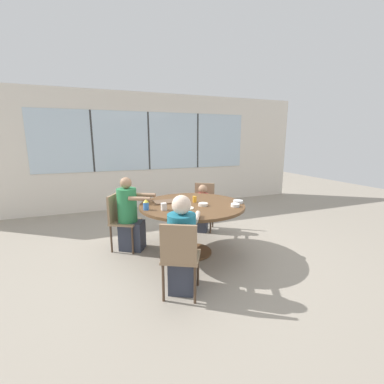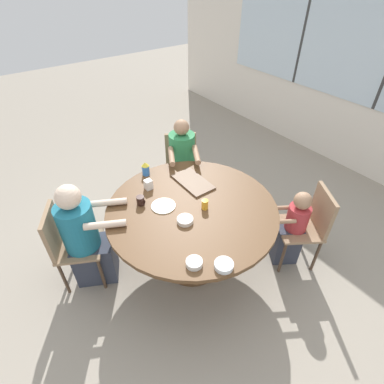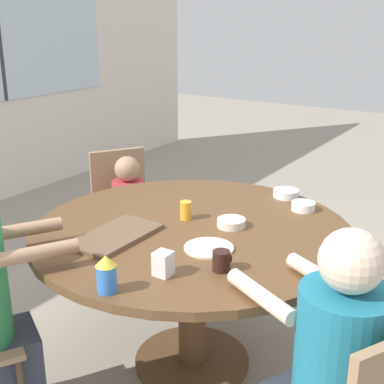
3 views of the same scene
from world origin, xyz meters
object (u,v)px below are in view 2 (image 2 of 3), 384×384
(bowl_fruit, at_px, (224,265))
(bowl_cereal, at_px, (185,220))
(chair_for_toddler, at_px, (310,222))
(juice_glass, at_px, (205,204))
(milk_carton_small, at_px, (148,184))
(person_toddler, at_px, (291,231))
(chair_for_man_blue_shirt, at_px, (181,162))
(person_woman_green_shirt, at_px, (86,240))
(coffee_mug, at_px, (141,201))
(bowl_white_shallow, at_px, (194,263))
(person_man_blue_shirt, at_px, (183,170))
(chair_for_woman_green_shirt, at_px, (67,241))
(sippy_cup, at_px, (146,168))

(bowl_fruit, bearing_deg, bowl_cereal, 175.34)
(chair_for_toddler, relative_size, juice_glass, 9.46)
(milk_carton_small, xyz_separation_m, bowl_fruit, (1.13, -0.03, -0.03))
(bowl_fruit, bearing_deg, person_toddler, 97.24)
(chair_for_man_blue_shirt, height_order, person_woman_green_shirt, person_woman_green_shirt)
(milk_carton_small, bearing_deg, bowl_fruit, -1.30)
(coffee_mug, relative_size, bowl_cereal, 0.61)
(juice_glass, height_order, bowl_white_shallow, juice_glass)
(person_man_blue_shirt, bearing_deg, chair_for_toddler, 137.80)
(chair_for_woman_green_shirt, distance_m, juice_glass, 1.29)
(person_toddler, xyz_separation_m, bowl_cereal, (-0.42, -0.98, 0.38))
(chair_for_toddler, distance_m, person_toddler, 0.20)
(chair_for_toddler, bearing_deg, person_toddler, 90.00)
(chair_for_woman_green_shirt, bearing_deg, chair_for_man_blue_shirt, 133.92)
(sippy_cup, distance_m, bowl_cereal, 0.81)
(sippy_cup, relative_size, bowl_white_shallow, 1.19)
(bowl_fruit, bearing_deg, person_woman_green_shirt, -149.04)
(chair_for_toddler, relative_size, coffee_mug, 10.34)
(chair_for_man_blue_shirt, bearing_deg, person_man_blue_shirt, 90.00)
(chair_for_woman_green_shirt, bearing_deg, bowl_white_shallow, 59.57)
(person_man_blue_shirt, bearing_deg, bowl_fruit, 95.34)
(chair_for_woman_green_shirt, bearing_deg, bowl_fruit, 61.96)
(chair_for_man_blue_shirt, height_order, chair_for_toddler, same)
(chair_for_man_blue_shirt, xyz_separation_m, milk_carton_small, (0.52, -0.74, 0.30))
(person_toddler, distance_m, bowl_cereal, 1.14)
(juice_glass, bearing_deg, bowl_fruit, -25.95)
(chair_for_toddler, distance_m, milk_carton_small, 1.60)
(person_man_blue_shirt, distance_m, coffee_mug, 1.03)
(coffee_mug, relative_size, sippy_cup, 0.57)
(coffee_mug, xyz_separation_m, bowl_fruit, (0.97, 0.15, -0.02))
(coffee_mug, height_order, juice_glass, juice_glass)
(bowl_cereal, bearing_deg, sippy_cup, 174.46)
(person_woman_green_shirt, xyz_separation_m, bowl_white_shallow, (0.97, 0.51, 0.28))
(chair_for_man_blue_shirt, xyz_separation_m, person_toddler, (1.52, 0.26, -0.11))
(chair_for_man_blue_shirt, bearing_deg, chair_for_woman_green_shirt, 46.08)
(bowl_cereal, height_order, bowl_fruit, bowl_fruit)
(chair_for_woman_green_shirt, height_order, chair_for_man_blue_shirt, same)
(person_toddler, bearing_deg, chair_for_man_blue_shirt, 42.36)
(sippy_cup, bearing_deg, coffee_mug, -35.11)
(coffee_mug, height_order, bowl_cereal, coffee_mug)
(chair_for_woman_green_shirt, relative_size, coffee_mug, 10.34)
(chair_for_man_blue_shirt, relative_size, sippy_cup, 5.94)
(chair_for_toddler, distance_m, sippy_cup, 1.70)
(person_woman_green_shirt, relative_size, coffee_mug, 13.35)
(milk_carton_small, bearing_deg, chair_for_woman_green_shirt, -93.75)
(chair_for_man_blue_shirt, bearing_deg, juice_glass, 95.47)
(sippy_cup, distance_m, bowl_white_shallow, 1.25)
(chair_for_toddler, relative_size, person_man_blue_shirt, 0.76)
(sippy_cup, distance_m, juice_glass, 0.79)
(chair_for_toddler, xyz_separation_m, person_woman_green_shirt, (-1.07, -1.83, -0.01))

